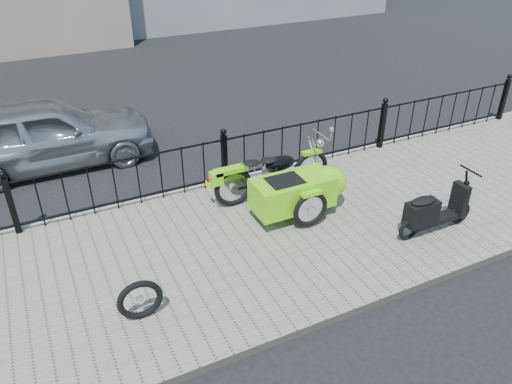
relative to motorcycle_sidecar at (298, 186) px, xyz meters
name	(u,v)px	position (x,y,z in m)	size (l,w,h in m)	color
ground	(256,225)	(-0.72, 0.06, -0.59)	(120.00, 120.00, 0.00)	black
sidewalk	(271,238)	(-0.72, -0.44, -0.53)	(30.00, 3.80, 0.12)	slate
curb	(222,183)	(-0.72, 1.50, -0.53)	(30.00, 0.10, 0.12)	gray
iron_fence	(224,161)	(-0.72, 1.36, -0.01)	(14.11, 0.11, 1.08)	black
motorcycle_sidecar	(298,186)	(0.00, 0.00, 0.00)	(2.28, 1.48, 0.98)	black
scooter	(433,212)	(1.53, -1.45, -0.10)	(1.42, 0.41, 0.96)	black
spare_tire	(140,300)	(-2.96, -1.29, -0.19)	(0.57, 0.57, 0.08)	black
sedan_car	(46,133)	(-3.45, 3.76, 0.10)	(1.63, 4.05, 1.38)	#AAACB1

